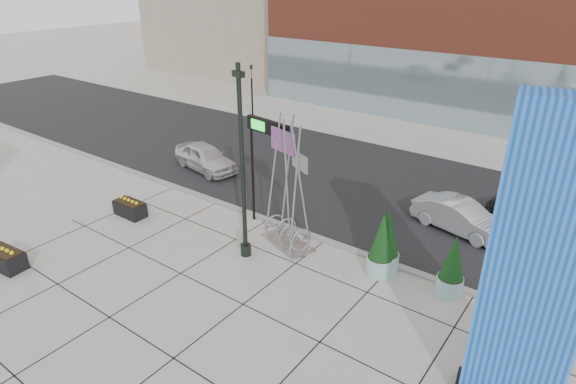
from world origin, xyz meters
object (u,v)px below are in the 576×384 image
Objects in this scene: blue_pylon at (535,278)px; car_white_west at (205,158)px; overhead_street_sign at (267,135)px; car_silver_mid at (460,217)px; lamp_post at (243,184)px; concrete_bollard at (241,238)px; public_art_sculpture at (288,213)px.

car_white_west is (-17.31, 6.71, -3.10)m from blue_pylon.
overhead_street_sign is 8.73m from car_silver_mid.
car_silver_mid is (13.46, 1.40, -0.05)m from car_white_west.
blue_pylon is at bearing -8.20° from lamp_post.
concrete_bollard is at bearing 145.59° from lamp_post.
lamp_post is (-9.86, 1.42, -0.83)m from blue_pylon.
car_silver_mid is at bearing 43.61° from concrete_bollard.
overhead_street_sign is at bearing 134.53° from car_silver_mid.
lamp_post is at bearing 162.03° from blue_pylon.
concrete_bollard is at bearing -114.63° from car_white_west.
car_silver_mid is (5.18, 5.06, -0.72)m from public_art_sculpture.
lamp_post is 1.38× the size of public_art_sculpture.
concrete_bollard is 9.12m from car_silver_mid.
car_white_west is at bearing 165.51° from overhead_street_sign.
public_art_sculpture is 7.28m from car_silver_mid.
lamp_post is at bearing -97.03° from public_art_sculpture.
blue_pylon is at bearing -10.97° from overhead_street_sign.
concrete_bollard is at bearing 146.17° from car_silver_mid.
car_white_west is at bearing 144.54° from concrete_bollard.
lamp_post reaches higher than concrete_bollard.
public_art_sculpture is at bearing 151.58° from blue_pylon.
car_white_west is at bearing 149.03° from blue_pylon.
lamp_post reaches higher than public_art_sculpture.
public_art_sculpture is at bearing 40.91° from concrete_bollard.
lamp_post is 2.78m from overhead_street_sign.
lamp_post is 10.27× the size of concrete_bollard.
car_white_west reaches higher than concrete_bollard.
car_white_west is 1.04× the size of car_silver_mid.
blue_pylon is at bearing 1.11° from public_art_sculpture.
concrete_bollard is at bearing -119.34° from public_art_sculpture.
public_art_sculpture is (0.82, 1.63, -1.60)m from lamp_post.
blue_pylon reaches higher than lamp_post.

